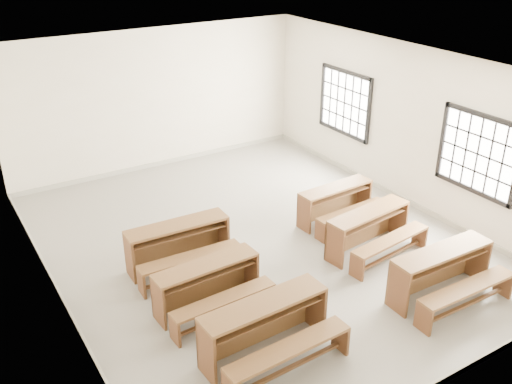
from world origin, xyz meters
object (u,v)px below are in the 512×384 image
desk_set_2 (179,242)px  desk_set_4 (370,228)px  desk_set_0 (266,326)px  desk_set_3 (443,270)px  desk_set_5 (337,201)px  desk_set_1 (208,283)px

desk_set_2 → desk_set_4: size_ratio=0.99×
desk_set_0 → desk_set_2: bearing=89.2°
desk_set_3 → desk_set_4: bearing=92.1°
desk_set_4 → desk_set_5: desk_set_4 is taller
desk_set_0 → desk_set_2: size_ratio=1.04×
desk_set_4 → desk_set_5: bearing=73.1°
desk_set_3 → desk_set_4: (-0.02, 1.60, -0.02)m
desk_set_0 → desk_set_1: (-0.17, 1.33, -0.04)m
desk_set_1 → desk_set_5: desk_set_1 is taller
desk_set_2 → desk_set_3: desk_set_3 is taller
desk_set_2 → desk_set_3: size_ratio=0.99×
desk_set_3 → desk_set_0: bearing=175.2°
desk_set_5 → desk_set_1: bearing=-164.4°
desk_set_3 → desk_set_5: bearing=87.4°
desk_set_1 → desk_set_4: bearing=-3.0°
desk_set_1 → desk_set_3: desk_set_3 is taller
desk_set_2 → desk_set_4: bearing=-20.7°
desk_set_0 → desk_set_4: 3.25m
desk_set_0 → desk_set_2: desk_set_0 is taller
desk_set_1 → desk_set_4: (3.15, -0.04, 0.01)m
desk_set_2 → desk_set_3: bearing=-41.1°
desk_set_1 → desk_set_4: size_ratio=0.94×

